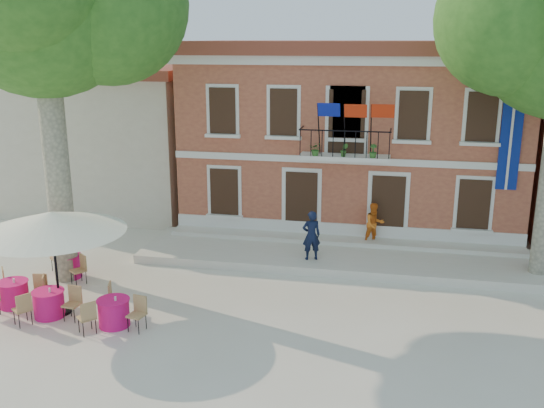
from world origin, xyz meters
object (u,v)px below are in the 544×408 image
Objects in this scene: pedestrian_orange at (374,224)px; patio_umbrella at (51,222)px; pedestrian_navy at (311,235)px; cafe_table_3 at (68,265)px; cafe_table_0 at (49,302)px; cafe_table_2 at (13,292)px; cafe_table_1 at (114,311)px.

patio_umbrella is at bearing -168.66° from pedestrian_orange.
cafe_table_3 is (-7.68, -2.47, -0.74)m from pedestrian_navy.
cafe_table_0 is (-0.16, -0.27, -2.28)m from patio_umbrella.
pedestrian_orange is at bearing 39.50° from cafe_table_0.
cafe_table_2 is 2.38m from cafe_table_3.
patio_umbrella is 2.25× the size of cafe_table_3.
pedestrian_orange is 0.84× the size of cafe_table_0.
pedestrian_orange is at bearing 33.83° from cafe_table_2.
cafe_table_0 and cafe_table_3 have the same top height.
pedestrian_navy reaches higher than pedestrian_orange.
cafe_table_2 is at bearing 170.36° from cafe_table_1.
pedestrian_navy is 0.94× the size of cafe_table_1.
pedestrian_navy is at bearing 17.85° from cafe_table_3.
cafe_table_0 is 1.45m from cafe_table_2.
cafe_table_0 is (-8.74, -7.21, -0.65)m from pedestrian_orange.
cafe_table_1 and cafe_table_2 have the same top height.
pedestrian_orange reaches higher than cafe_table_2.
cafe_table_0 and cafe_table_1 have the same top height.
pedestrian_orange is at bearing 24.59° from cafe_table_3.
cafe_table_2 and cafe_table_3 have the same top height.
cafe_table_1 is at bearing -4.70° from cafe_table_0.
pedestrian_orange is (2.03, 1.97, -0.08)m from pedestrian_navy.
cafe_table_3 is (0.42, 2.35, -0.01)m from cafe_table_2.
pedestrian_navy is 1.10× the size of pedestrian_orange.
patio_umbrella is 2.99m from cafe_table_1.
pedestrian_navy is 0.92× the size of cafe_table_2.
pedestrian_orange is (8.58, 6.93, -1.63)m from patio_umbrella.
cafe_table_1 is 3.48m from cafe_table_2.
cafe_table_1 is at bearing -44.19° from cafe_table_3.
cafe_table_1 is (1.88, -0.44, -2.28)m from patio_umbrella.
pedestrian_navy is 8.10m from cafe_table_3.
patio_umbrella is at bearing 59.49° from cafe_table_0.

